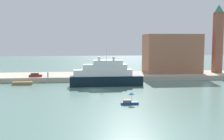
{
  "coord_description": "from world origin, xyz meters",
  "views": [
    {
      "loc": [
        -3.67,
        -78.37,
        13.47
      ],
      "look_at": [
        5.58,
        6.0,
        5.02
      ],
      "focal_mm": 45.04,
      "sensor_mm": 36.0,
      "label": 1
    }
  ],
  "objects_px": {
    "large_yacht": "(105,76)",
    "parked_car": "(35,75)",
    "bell_tower": "(218,37)",
    "mooring_bollard": "(104,76)",
    "work_barge": "(22,83)",
    "person_figure": "(48,75)",
    "small_motorboat": "(130,100)",
    "harbor_building": "(172,53)"
  },
  "relations": [
    {
      "from": "parked_car",
      "to": "small_motorboat",
      "type": "bearing_deg",
      "value": -55.94
    },
    {
      "from": "parked_car",
      "to": "person_figure",
      "type": "xyz_separation_m",
      "value": [
        4.36,
        -1.56,
        0.3
      ]
    },
    {
      "from": "work_barge",
      "to": "mooring_bollard",
      "type": "distance_m",
      "value": 26.75
    },
    {
      "from": "large_yacht",
      "to": "small_motorboat",
      "type": "bearing_deg",
      "value": -83.45
    },
    {
      "from": "person_figure",
      "to": "harbor_building",
      "type": "bearing_deg",
      "value": 12.74
    },
    {
      "from": "parked_car",
      "to": "mooring_bollard",
      "type": "xyz_separation_m",
      "value": [
        23.21,
        -1.79,
        -0.18
      ]
    },
    {
      "from": "small_motorboat",
      "to": "bell_tower",
      "type": "relative_size",
      "value": 0.15
    },
    {
      "from": "small_motorboat",
      "to": "parked_car",
      "type": "xyz_separation_m",
      "value": [
        -25.96,
        38.39,
        1.31
      ]
    },
    {
      "from": "harbor_building",
      "to": "mooring_bollard",
      "type": "distance_m",
      "value": 30.42
    },
    {
      "from": "work_barge",
      "to": "bell_tower",
      "type": "bearing_deg",
      "value": 10.79
    },
    {
      "from": "small_motorboat",
      "to": "person_figure",
      "type": "distance_m",
      "value": 42.73
    },
    {
      "from": "work_barge",
      "to": "bell_tower",
      "type": "distance_m",
      "value": 73.93
    },
    {
      "from": "harbor_building",
      "to": "parked_car",
      "type": "distance_m",
      "value": 52.02
    },
    {
      "from": "large_yacht",
      "to": "work_barge",
      "type": "height_order",
      "value": "large_yacht"
    },
    {
      "from": "small_motorboat",
      "to": "work_barge",
      "type": "relative_size",
      "value": 0.62
    },
    {
      "from": "work_barge",
      "to": "person_figure",
      "type": "distance_m",
      "value": 9.43
    },
    {
      "from": "small_motorboat",
      "to": "person_figure",
      "type": "xyz_separation_m",
      "value": [
        -21.6,
        36.83,
        1.61
      ]
    },
    {
      "from": "bell_tower",
      "to": "person_figure",
      "type": "relative_size",
      "value": 14.32
    },
    {
      "from": "small_motorboat",
      "to": "bell_tower",
      "type": "distance_m",
      "value": 63.25
    },
    {
      "from": "small_motorboat",
      "to": "mooring_bollard",
      "type": "relative_size",
      "value": 5.17
    },
    {
      "from": "mooring_bollard",
      "to": "parked_car",
      "type": "bearing_deg",
      "value": 175.59
    },
    {
      "from": "work_barge",
      "to": "person_figure",
      "type": "xyz_separation_m",
      "value": [
        7.31,
        5.61,
        2.0
      ]
    },
    {
      "from": "small_motorboat",
      "to": "work_barge",
      "type": "distance_m",
      "value": 42.55
    },
    {
      "from": "bell_tower",
      "to": "mooring_bollard",
      "type": "distance_m",
      "value": 47.64
    },
    {
      "from": "work_barge",
      "to": "person_figure",
      "type": "height_order",
      "value": "person_figure"
    },
    {
      "from": "person_figure",
      "to": "mooring_bollard",
      "type": "height_order",
      "value": "person_figure"
    },
    {
      "from": "harbor_building",
      "to": "mooring_bollard",
      "type": "height_order",
      "value": "harbor_building"
    },
    {
      "from": "small_motorboat",
      "to": "bell_tower",
      "type": "xyz_separation_m",
      "value": [
        42.19,
        44.77,
        14.69
      ]
    },
    {
      "from": "large_yacht",
      "to": "parked_car",
      "type": "height_order",
      "value": "large_yacht"
    },
    {
      "from": "large_yacht",
      "to": "mooring_bollard",
      "type": "distance_m",
      "value": 10.54
    },
    {
      "from": "work_barge",
      "to": "bell_tower",
      "type": "relative_size",
      "value": 0.24
    },
    {
      "from": "large_yacht",
      "to": "bell_tower",
      "type": "bearing_deg",
      "value": 22.4
    },
    {
      "from": "small_motorboat",
      "to": "harbor_building",
      "type": "bearing_deg",
      "value": 62.32
    },
    {
      "from": "bell_tower",
      "to": "mooring_bollard",
      "type": "height_order",
      "value": "bell_tower"
    },
    {
      "from": "harbor_building",
      "to": "parked_car",
      "type": "height_order",
      "value": "harbor_building"
    },
    {
      "from": "large_yacht",
      "to": "harbor_building",
      "type": "distance_m",
      "value": 35.46
    },
    {
      "from": "mooring_bollard",
      "to": "work_barge",
      "type": "bearing_deg",
      "value": -168.37
    },
    {
      "from": "parked_car",
      "to": "person_figure",
      "type": "distance_m",
      "value": 4.64
    },
    {
      "from": "small_motorboat",
      "to": "person_figure",
      "type": "bearing_deg",
      "value": 120.38
    },
    {
      "from": "bell_tower",
      "to": "person_figure",
      "type": "bearing_deg",
      "value": -172.91
    },
    {
      "from": "bell_tower",
      "to": "mooring_bollard",
      "type": "relative_size",
      "value": 35.29
    },
    {
      "from": "work_barge",
      "to": "mooring_bollard",
      "type": "bearing_deg",
      "value": 11.63
    }
  ]
}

